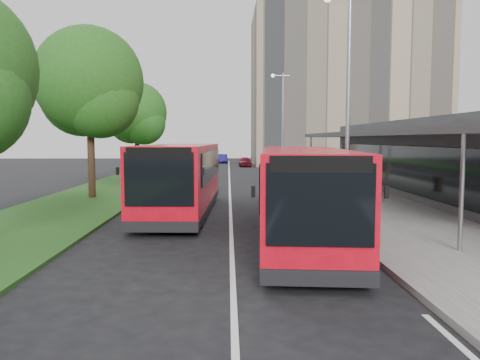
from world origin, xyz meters
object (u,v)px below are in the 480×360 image
object	(u,v)px
lamp_post_near	(346,92)
car_near	(245,162)
car_far	(222,158)
tree_far	(137,117)
lamp_post_far	(282,118)
litter_bin	(327,184)
bollard	(307,172)
bus_main	(303,195)
tree_mid	(89,88)
bus_second	(182,178)

from	to	relation	value
lamp_post_near	car_near	world-z (taller)	lamp_post_near
car_far	lamp_post_near	bearing A→B (deg)	-87.21
tree_far	car_near	xyz separation A→B (m)	(8.79, 15.93, -4.18)
tree_far	lamp_post_far	distance (m)	11.17
litter_bin	car_far	xyz separation A→B (m)	(-6.16, 34.54, -0.00)
bollard	bus_main	bearing A→B (deg)	-100.04
litter_bin	bollard	world-z (taller)	bollard
tree_mid	bus_second	size ratio (longest dim) A/B	0.86
bus_second	bollard	xyz separation A→B (m)	(7.56, 14.28, -0.78)
lamp_post_near	lamp_post_far	distance (m)	20.00
lamp_post_near	litter_bin	world-z (taller)	lamp_post_near
lamp_post_near	bollard	xyz separation A→B (m)	(1.47, 16.52, -4.05)
lamp_post_far	car_far	world-z (taller)	lamp_post_far
tree_mid	bus_main	bearing A→B (deg)	-48.41
lamp_post_near	car_near	distance (m)	35.30
litter_bin	tree_mid	bearing A→B (deg)	-172.36
bus_second	bollard	size ratio (longest dim) A/B	9.77
bus_main	lamp_post_far	bearing A→B (deg)	90.30
litter_bin	lamp_post_far	bearing A→B (deg)	96.26
bollard	lamp_post_far	bearing A→B (deg)	112.91
tree_far	lamp_post_far	world-z (taller)	lamp_post_far
tree_far	bus_second	world-z (taller)	tree_far
car_near	car_far	size ratio (longest dim) A/B	0.95
car_near	tree_far	bearing A→B (deg)	-120.43
tree_mid	car_near	bearing A→B (deg)	72.54
tree_far	lamp_post_near	size ratio (longest dim) A/B	0.92
tree_far	car_far	size ratio (longest dim) A/B	2.15
bollard	car_near	bearing A→B (deg)	101.67
lamp_post_near	car_near	bearing A→B (deg)	93.83
tree_far	bollard	size ratio (longest dim) A/B	7.14
car_far	bus_main	bearing A→B (deg)	-90.13
tree_far	bollard	xyz separation A→B (m)	(12.60, -2.53, -4.07)
lamp_post_far	bollard	distance (m)	5.54
car_far	car_near	bearing A→B (deg)	-76.38
lamp_post_far	car_near	xyz separation A→B (m)	(-2.34, 14.98, -4.17)
tree_mid	lamp_post_far	distance (m)	17.09
lamp_post_far	bollard	xyz separation A→B (m)	(1.47, -3.48, -4.05)
bus_main	car_far	distance (m)	46.56
tree_far	bollard	distance (m)	13.48
tree_mid	car_far	size ratio (longest dim) A/B	2.53
tree_mid	bollard	bearing A→B (deg)	36.93
tree_far	lamp_post_near	xyz separation A→B (m)	(11.13, -19.05, -0.02)
litter_bin	car_near	distance (m)	26.51
bus_second	car_far	xyz separation A→B (m)	(1.16, 41.02, -0.88)
litter_bin	bus_second	bearing A→B (deg)	-138.54
bus_second	litter_bin	size ratio (longest dim) A/B	12.03
bus_main	bollard	world-z (taller)	bus_main
tree_far	lamp_post_near	world-z (taller)	lamp_post_near
bollard	car_far	distance (m)	27.49
bus_second	car_far	world-z (taller)	bus_second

